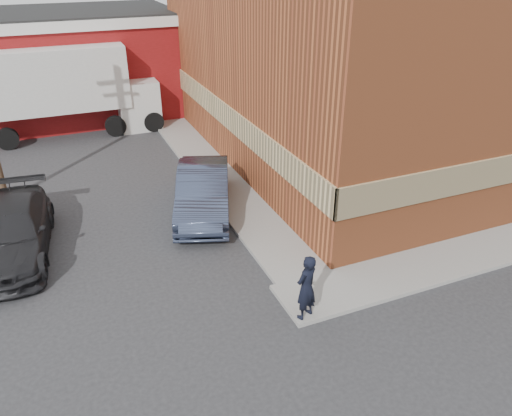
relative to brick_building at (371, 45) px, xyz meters
name	(u,v)px	position (x,y,z in m)	size (l,w,h in m)	color
ground	(285,285)	(-8.50, -9.00, -4.68)	(90.00, 90.00, 0.00)	#28282B
brick_building	(371,45)	(0.00, 0.00, 0.00)	(14.25, 18.25, 9.36)	#A9522B
sidewalk_south	(506,244)	(-1.00, -9.90, -4.62)	(16.00, 1.80, 0.12)	gray
sidewalk_west	(208,167)	(-7.90, 0.00, -4.62)	(1.80, 18.00, 0.12)	gray
warehouse	(28,66)	(-14.50, 11.00, -1.87)	(16.30, 8.30, 5.60)	maroon
man	(306,287)	(-8.70, -10.55, -3.65)	(0.67, 0.44, 1.83)	black
sedan	(203,191)	(-9.30, -3.87, -3.83)	(1.80, 5.16, 1.70)	#323B54
suv_b	(11,232)	(-15.61, -4.20, -3.90)	(2.20, 5.42, 1.57)	black
box_truck	(73,84)	(-12.55, 6.99, -2.14)	(8.96, 2.85, 4.41)	silver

